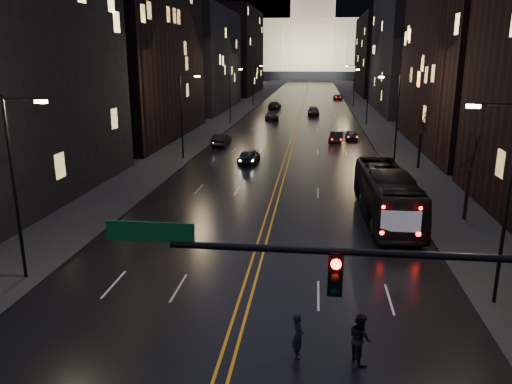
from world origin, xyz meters
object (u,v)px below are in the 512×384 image
(pedestrian_b, at_px, (360,338))
(receding_car_a, at_px, (336,137))
(traffic_signal, at_px, (438,300))
(oncoming_car_b, at_px, (221,140))
(pedestrian_a, at_px, (298,336))
(oncoming_car_a, at_px, (249,156))
(bus, at_px, (386,195))

(pedestrian_b, bearing_deg, receding_car_a, -26.16)
(traffic_signal, height_order, pedestrian_b, traffic_signal)
(oncoming_car_b, relative_size, pedestrian_a, 2.63)
(traffic_signal, xyz_separation_m, pedestrian_b, (-1.17, 5.00, -4.16))
(oncoming_car_a, relative_size, pedestrian_a, 2.59)
(traffic_signal, height_order, pedestrian_a, traffic_signal)
(oncoming_car_b, distance_m, pedestrian_a, 45.25)
(oncoming_car_b, xyz_separation_m, pedestrian_b, (13.23, -43.88, 0.18))
(pedestrian_b, bearing_deg, pedestrian_a, 64.86)
(oncoming_car_a, xyz_separation_m, pedestrian_a, (6.31, -33.93, 0.10))
(oncoming_car_a, height_order, oncoming_car_b, oncoming_car_a)
(receding_car_a, distance_m, pedestrian_b, 47.96)
(receding_car_a, xyz_separation_m, pedestrian_a, (-3.06, -47.95, 0.19))
(traffic_signal, height_order, receding_car_a, traffic_signal)
(bus, relative_size, oncoming_car_a, 2.67)
(pedestrian_b, bearing_deg, oncoming_car_b, -8.36)
(receding_car_a, bearing_deg, traffic_signal, -82.17)
(bus, height_order, receding_car_a, bus)
(pedestrian_a, bearing_deg, receding_car_a, -10.54)
(bus, xyz_separation_m, oncoming_car_a, (-11.59, 17.01, -0.91))
(pedestrian_a, bearing_deg, traffic_signal, -152.91)
(oncoming_car_a, relative_size, pedestrian_b, 2.41)
(pedestrian_a, height_order, pedestrian_b, pedestrian_b)
(traffic_signal, xyz_separation_m, oncoming_car_a, (-9.68, 38.94, -4.33))
(bus, bearing_deg, traffic_signal, -97.59)
(bus, height_order, pedestrian_a, bus)
(receding_car_a, bearing_deg, pedestrian_b, -83.54)
(oncoming_car_b, relative_size, pedestrian_b, 2.44)
(oncoming_car_a, height_order, pedestrian_b, pedestrian_b)
(bus, relative_size, pedestrian_a, 6.93)
(bus, relative_size, oncoming_car_b, 2.64)
(traffic_signal, bearing_deg, bus, 85.04)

